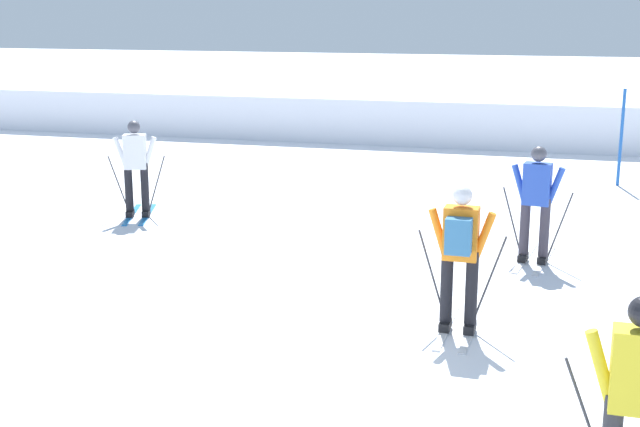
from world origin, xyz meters
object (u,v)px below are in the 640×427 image
object	(u,v)px
skier_white	(136,166)
skier_orange	(460,252)
skier_blue	(536,201)
skier_yellow	(636,404)
trail_marker_pole	(621,138)

from	to	relation	value
skier_white	skier_orange	distance (m)	7.34
skier_white	skier_blue	world-z (taller)	same
skier_yellow	skier_orange	world-z (taller)	same
skier_orange	trail_marker_pole	bearing A→B (deg)	76.45
skier_white	trail_marker_pole	xyz separation A→B (m)	(8.32, 5.17, 0.08)
skier_yellow	trail_marker_pole	xyz separation A→B (m)	(0.63, 12.67, 0.08)
skier_yellow	skier_white	xyz separation A→B (m)	(-7.70, 7.50, -0.00)
skier_white	skier_orange	world-z (taller)	same
skier_white	skier_orange	xyz separation A→B (m)	(6.09, -4.10, 0.04)
skier_yellow	trail_marker_pole	size ratio (longest dim) A/B	0.86
skier_orange	skier_white	bearing A→B (deg)	146.00
skier_white	skier_blue	bearing A→B (deg)	-8.56
skier_yellow	skier_orange	size ratio (longest dim) A/B	1.00
skier_white	skier_orange	bearing A→B (deg)	-34.00
skier_orange	skier_blue	size ratio (longest dim) A/B	1.00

